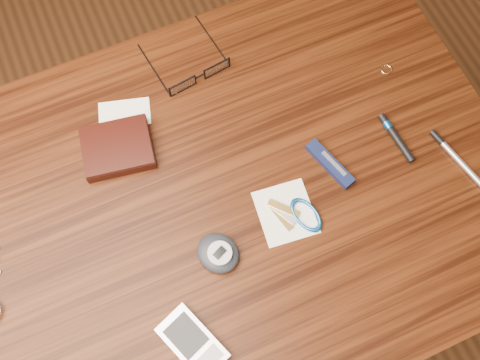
% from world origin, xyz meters
% --- Properties ---
extents(ground, '(3.80, 3.80, 0.00)m').
position_xyz_m(ground, '(0.00, 0.00, 0.00)').
color(ground, '#472814').
rests_on(ground, ground).
extents(desk, '(1.00, 0.70, 0.75)m').
position_xyz_m(desk, '(0.00, 0.00, 0.65)').
color(desk, '#351708').
rests_on(desk, ground).
extents(wallet_and_card, '(0.15, 0.16, 0.02)m').
position_xyz_m(wallet_and_card, '(-0.11, 0.15, 0.76)').
color(wallet_and_card, black).
rests_on(wallet_and_card, desk).
extents(eyeglasses, '(0.14, 0.14, 0.03)m').
position_xyz_m(eyeglasses, '(0.06, 0.22, 0.76)').
color(eyeglasses, black).
rests_on(eyeglasses, desk).
extents(gold_ring, '(0.02, 0.02, 0.00)m').
position_xyz_m(gold_ring, '(0.38, 0.10, 0.75)').
color(gold_ring, tan).
rests_on(gold_ring, desk).
extents(pda_phone, '(0.09, 0.12, 0.02)m').
position_xyz_m(pda_phone, '(-0.12, -0.19, 0.76)').
color(pda_phone, '#BABBC0').
rests_on(pda_phone, desk).
extents(pedometer, '(0.08, 0.09, 0.03)m').
position_xyz_m(pedometer, '(-0.03, -0.08, 0.76)').
color(pedometer, black).
rests_on(pedometer, desk).
extents(notepad_keys, '(0.11, 0.11, 0.01)m').
position_xyz_m(notepad_keys, '(0.11, -0.07, 0.75)').
color(notepad_keys, white).
rests_on(notepad_keys, desk).
extents(pocket_knife, '(0.05, 0.10, 0.01)m').
position_xyz_m(pocket_knife, '(0.20, -0.02, 0.76)').
color(pocket_knife, '#0F1D3C').
rests_on(pocket_knife, desk).
extents(silver_pen, '(0.04, 0.12, 0.01)m').
position_xyz_m(silver_pen, '(0.40, -0.09, 0.75)').
color(silver_pen, silver).
rests_on(silver_pen, desk).
extents(black_blue_pen, '(0.02, 0.10, 0.01)m').
position_xyz_m(black_blue_pen, '(0.32, -0.02, 0.76)').
color(black_blue_pen, black).
rests_on(black_blue_pen, desk).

